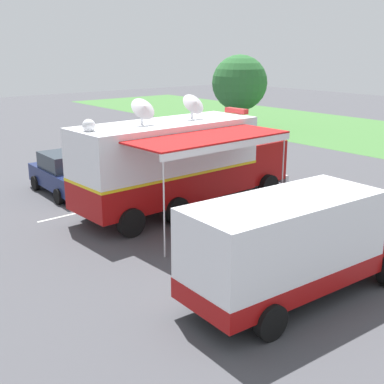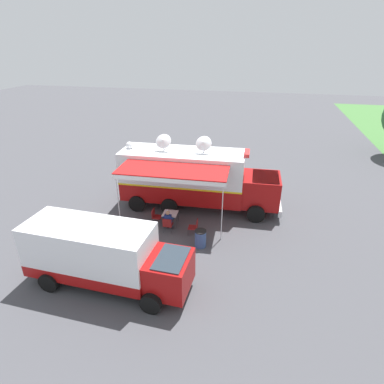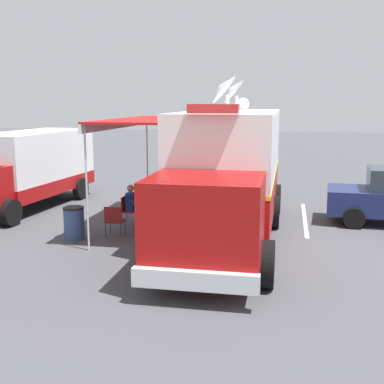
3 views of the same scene
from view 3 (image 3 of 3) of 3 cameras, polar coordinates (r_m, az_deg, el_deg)
The scene contains 11 objects.
ground_plane at distance 14.80m, azimuth 4.50°, elevation -4.39°, with size 100.00×100.00×0.00m, color #47474C.
lot_stripe at distance 16.56m, azimuth 12.87°, elevation -3.01°, with size 0.12×4.80×0.01m, color silver.
command_truck at distance 13.69m, azimuth 4.12°, elevation 2.72°, with size 5.14×9.58×4.53m.
folding_table at distance 15.28m, azimuth -4.50°, elevation -1.33°, with size 0.83×0.83×0.73m.
water_bottle at distance 15.38m, azimuth -4.33°, elevation -0.64°, with size 0.07×0.07×0.22m.
folding_chair_at_table at distance 15.49m, azimuth -7.41°, elevation -1.83°, with size 0.50×0.50×0.87m.
folding_chair_beside_table at distance 16.12m, azimuth -3.76°, elevation -1.28°, with size 0.50×0.50×0.87m.
folding_chair_spare_by_truck at distance 14.13m, azimuth -8.99°, elevation -3.06°, with size 0.52×0.52×0.87m.
seated_responder at distance 15.40m, azimuth -6.76°, elevation -1.35°, with size 0.67×0.57×1.25m.
trash_bin at distance 14.10m, azimuth -13.46°, elevation -3.49°, with size 0.57×0.57×0.91m.
support_truck at distance 18.52m, azimuth -18.58°, elevation 2.46°, with size 2.57×6.89×2.70m.
Camera 3 is at (-2.13, 14.15, 3.77)m, focal length 46.22 mm.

